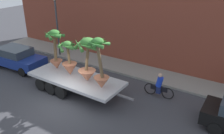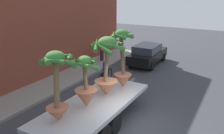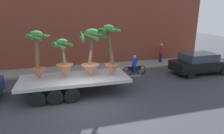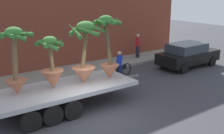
# 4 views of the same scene
# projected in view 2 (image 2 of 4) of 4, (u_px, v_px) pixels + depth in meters

# --- Properties ---
(ground_plane) EXTENTS (60.00, 60.00, 0.00)m
(ground_plane) POSITION_uv_depth(u_px,v_px,m) (130.00, 128.00, 9.85)
(ground_plane) COLOR #38383D
(sidewalk) EXTENTS (24.00, 2.20, 0.15)m
(sidewalk) POSITION_uv_depth(u_px,v_px,m) (29.00, 96.00, 12.70)
(sidewalk) COLOR gray
(sidewalk) RESTS_ON ground
(flatbed_trailer) EXTENTS (7.01, 2.48, 0.98)m
(flatbed_trailer) POSITION_uv_depth(u_px,v_px,m) (91.00, 109.00, 9.79)
(flatbed_trailer) COLOR #B7BABF
(flatbed_trailer) RESTS_ON ground
(potted_palm_rear) EXTENTS (1.64, 1.78, 2.66)m
(potted_palm_rear) POSITION_uv_depth(u_px,v_px,m) (107.00, 68.00, 10.35)
(potted_palm_rear) COLOR #C17251
(potted_palm_rear) RESTS_ON flatbed_trailer
(potted_palm_middle) EXTENTS (1.20, 1.27, 2.17)m
(potted_palm_middle) POSITION_uv_depth(u_px,v_px,m) (86.00, 87.00, 9.27)
(potted_palm_middle) COLOR #B26647
(potted_palm_middle) RESTS_ON flatbed_trailer
(potted_palm_front) EXTENTS (1.18, 1.25, 2.87)m
(potted_palm_front) POSITION_uv_depth(u_px,v_px,m) (122.00, 62.00, 11.10)
(potted_palm_front) COLOR #B26647
(potted_palm_front) RESTS_ON flatbed_trailer
(potted_palm_extra) EXTENTS (1.29, 1.30, 2.61)m
(potted_palm_extra) POSITION_uv_depth(u_px,v_px,m) (57.00, 87.00, 8.14)
(potted_palm_extra) COLOR #B26647
(potted_palm_extra) RESTS_ON flatbed_trailer
(cyclist) EXTENTS (1.84, 0.36, 1.54)m
(cyclist) POSITION_uv_depth(u_px,v_px,m) (105.00, 71.00, 14.80)
(cyclist) COLOR black
(cyclist) RESTS_ON ground
(parked_car) EXTENTS (4.43, 1.95, 1.58)m
(parked_car) POSITION_uv_depth(u_px,v_px,m) (148.00, 54.00, 18.34)
(parked_car) COLOR black
(parked_car) RESTS_ON ground
(pedestrian_near_gate) EXTENTS (0.36, 0.36, 1.71)m
(pedestrian_near_gate) POSITION_uv_depth(u_px,v_px,m) (102.00, 50.00, 18.74)
(pedestrian_near_gate) COLOR black
(pedestrian_near_gate) RESTS_ON sidewalk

